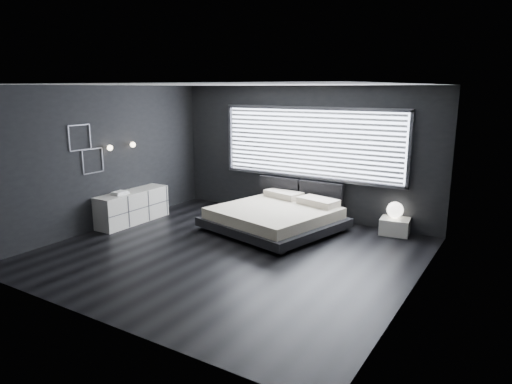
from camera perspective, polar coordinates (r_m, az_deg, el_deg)
The scene contains 12 objects.
room at distance 7.49m, azimuth -3.42°, elevation 2.49°, with size 6.04×6.00×2.80m.
window at distance 9.68m, azimuth 6.80°, elevation 6.05°, with size 4.14×0.09×1.52m.
headboard at distance 9.89m, azimuth 5.51°, elevation 0.10°, with size 1.96×0.16×0.52m.
sconce_near at distance 9.44m, azimuth -17.80°, elevation 5.28°, with size 0.18×0.11×0.11m.
sconce_far at distance 9.83m, azimuth -15.15°, elevation 5.74°, with size 0.18×0.11×0.11m.
wall_art_upper at distance 9.11m, azimuth -21.16°, elevation 6.36°, with size 0.01×0.48×0.48m.
wall_art_lower at distance 9.32m, azimuth -19.71°, elevation 3.68°, with size 0.01×0.48×0.48m.
bed at distance 9.02m, azimuth 2.44°, elevation -3.06°, with size 2.71×2.63×0.59m.
nightstand at distance 9.16m, azimuth 16.96°, elevation -4.13°, with size 0.54×0.45×0.31m, color silver.
orb_lamp at distance 9.13m, azimuth 16.99°, elevation -2.15°, with size 0.31×0.31×0.31m, color white.
dresser at distance 9.83m, azimuth -15.15°, elevation -1.80°, with size 0.47×1.66×0.66m.
book_stack at distance 9.53m, azimuth -16.66°, elevation -0.11°, with size 0.24×0.32×0.06m.
Camera 1 is at (4.25, -6.02, 2.76)m, focal length 32.00 mm.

